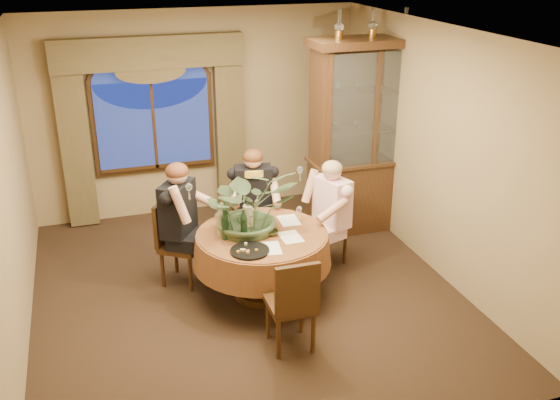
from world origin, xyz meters
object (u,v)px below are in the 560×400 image
object	(u,v)px
chair_right	(325,227)
olive_bowl	(272,233)
stoneware_vase	(248,217)
wine_bottle_1	(225,215)
person_back	(179,225)
centerpiece_plant	(249,175)
dining_table	(262,264)
oil_lamp_center	(373,23)
person_scarf	(254,203)
oil_lamp_right	(406,22)
chair_back_right	(251,217)
wine_bottle_0	(225,225)
wine_bottle_3	(220,221)
chair_back	(182,244)
china_cabinet	(367,137)
person_pink	(332,216)
chair_front_left	(290,302)
wine_bottle_2	(244,225)
oil_lamp_left	(339,24)

from	to	relation	value
chair_right	olive_bowl	world-z (taller)	chair_right
stoneware_vase	wine_bottle_1	xyz separation A→B (m)	(-0.24, 0.06, 0.03)
person_back	centerpiece_plant	world-z (taller)	centerpiece_plant
dining_table	oil_lamp_center	bearing A→B (deg)	35.89
person_scarf	oil_lamp_center	bearing A→B (deg)	-156.95
oil_lamp_right	person_scarf	world-z (taller)	oil_lamp_right
oil_lamp_right	oil_lamp_center	bearing A→B (deg)	180.00
oil_lamp_center	chair_back_right	distance (m)	2.77
chair_right	wine_bottle_0	xyz separation A→B (m)	(-1.32, -0.49, 0.44)
stoneware_vase	wine_bottle_3	xyz separation A→B (m)	(-0.32, -0.06, 0.03)
chair_right	chair_back	size ratio (longest dim) A/B	1.00
china_cabinet	chair_right	distance (m)	1.44
chair_back	olive_bowl	xyz separation A→B (m)	(0.86, -0.62, 0.29)
chair_right	person_pink	distance (m)	0.25
person_scarf	stoneware_vase	world-z (taller)	person_scarf
stoneware_vase	wine_bottle_0	distance (m)	0.34
chair_back_right	person_pink	size ratio (longest dim) A/B	0.71
oil_lamp_right	chair_back	distance (m)	3.81
person_back	olive_bowl	xyz separation A→B (m)	(0.88, -0.61, 0.05)
stoneware_vase	wine_bottle_0	xyz separation A→B (m)	(-0.29, -0.17, 0.03)
china_cabinet	chair_front_left	world-z (taller)	china_cabinet
chair_right	centerpiece_plant	xyz separation A→B (m)	(-1.01, -0.34, 0.89)
chair_front_left	wine_bottle_3	xyz separation A→B (m)	(-0.42, 1.05, 0.44)
china_cabinet	chair_front_left	distance (m)	3.00
person_back	stoneware_vase	world-z (taller)	person_back
dining_table	wine_bottle_1	xyz separation A→B (m)	(-0.35, 0.20, 0.54)
person_back	stoneware_vase	size ratio (longest dim) A/B	5.37
stoneware_vase	centerpiece_plant	world-z (taller)	centerpiece_plant
oil_lamp_right	person_back	bearing A→B (deg)	-165.89
chair_back	person_pink	size ratio (longest dim) A/B	0.71
wine_bottle_2	oil_lamp_left	bearing A→B (deg)	41.46
oil_lamp_center	chair_back	xyz separation A→B (m)	(-2.57, -0.75, -2.20)
dining_table	person_scarf	world-z (taller)	person_scarf
person_scarf	wine_bottle_1	distance (m)	0.92
wine_bottle_0	stoneware_vase	bearing A→B (deg)	29.64
china_cabinet	oil_lamp_left	bearing A→B (deg)	180.00
china_cabinet	oil_lamp_center	distance (m)	1.43
oil_lamp_center	chair_back_right	xyz separation A→B (m)	(-1.65, -0.29, -2.20)
china_cabinet	centerpiece_plant	size ratio (longest dim) A/B	2.33
wine_bottle_1	chair_front_left	bearing A→B (deg)	-73.88
person_scarf	chair_front_left	bearing A→B (deg)	94.85
oil_lamp_right	chair_back	xyz separation A→B (m)	(-3.01, -0.75, -2.20)
wine_bottle_3	oil_lamp_left	bearing A→B (deg)	34.34
person_back	oil_lamp_left	bearing A→B (deg)	143.60
chair_back_right	stoneware_vase	distance (m)	0.99
oil_lamp_right	wine_bottle_2	xyz separation A→B (m)	(-2.45, -1.39, -1.77)
person_pink	olive_bowl	bearing A→B (deg)	96.07
wine_bottle_3	chair_back_right	bearing A→B (deg)	58.04
chair_right	chair_back	distance (m)	1.69
stoneware_vase	chair_back	bearing A→B (deg)	148.64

